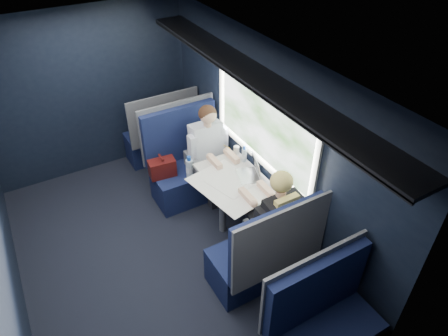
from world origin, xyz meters
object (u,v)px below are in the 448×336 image
seat_row_back (322,328)px  laptop (252,171)px  seat_row_front (161,135)px  table (234,184)px  man (210,149)px  cup (236,150)px  seat_bay_far (262,256)px  bottle_small (244,155)px  woman (275,215)px  seat_bay_near (187,167)px

seat_row_back → laptop: 1.85m
laptop → seat_row_front: bearing=102.3°
table → man: (0.07, 0.70, 0.06)m
seat_row_back → cup: (0.48, 2.24, 0.38)m
seat_bay_far → man: bearing=81.0°
bottle_small → cup: (0.01, 0.19, -0.05)m
laptop → bottle_small: bearing=75.9°
table → cup: (0.30, 0.44, 0.12)m
man → bottle_small: (0.22, -0.45, 0.11)m
table → man: size_ratio=0.76×
seat_bay_far → bottle_small: 1.29m
man → laptop: (0.15, -0.73, 0.08)m
seat_bay_far → woman: size_ratio=0.95×
seat_row_front → man: man is taller
woman → cup: size_ratio=14.43×
seat_bay_near → laptop: size_ratio=3.48×
cup → laptop: bearing=-99.5°
seat_bay_near → seat_bay_far: same height
laptop → woman: bearing=-102.6°
woman → table: bearing=95.5°
man → woman: bearing=-90.0°
seat_bay_near → laptop: bearing=-65.4°
seat_row_back → bottle_small: size_ratio=5.52×
bottle_small → man: bearing=116.1°
seat_bay_near → seat_row_back: bearing=-89.7°
table → seat_bay_near: size_ratio=0.79×
seat_row_front → woman: size_ratio=0.88×
table → cup: size_ratio=10.91×
seat_bay_near → seat_row_front: seat_bay_near is taller
seat_bay_near → man: size_ratio=0.95×
laptop → bottle_small: size_ratio=1.72×
table → seat_row_back: (-0.18, -1.80, -0.25)m
cup → seat_row_front: bearing=109.5°
bottle_small → cup: bearing=87.3°
bottle_small → cup: 0.20m
seat_bay_far → seat_row_front: (0.00, 2.67, -0.00)m
seat_row_back → bottle_small: bearing=77.0°
table → seat_bay_far: bearing=-101.8°
table → man: man is taller
seat_row_front → cup: 1.49m
seat_row_front → man: bearing=-77.2°
seat_bay_near → seat_row_back: 2.67m
seat_row_front → cup: bearing=-70.5°
seat_row_front → bottle_small: 1.67m
seat_bay_near → seat_row_front: size_ratio=1.09×
table → seat_bay_far: 0.93m
seat_bay_near → bottle_small: 0.89m
seat_bay_near → man: 0.43m
table → laptop: 0.26m
seat_row_back → bottle_small: (0.47, 2.04, 0.42)m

